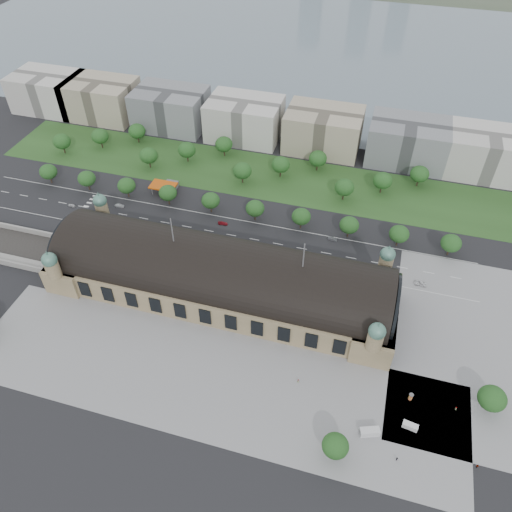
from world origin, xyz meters
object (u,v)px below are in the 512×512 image
(bus_mid, at_px, (226,247))
(pedestrian_5, at_px, (456,408))
(bus_east, at_px, (282,258))
(pedestrian_4, at_px, (397,459))
(traffic_car_1, at_px, (119,206))
(advertising_column, at_px, (411,397))
(pedestrian_0, at_px, (298,381))
(parked_car_0, at_px, (85,229))
(parked_car_2, at_px, (145,237))
(traffic_car_5, at_px, (332,239))
(traffic_car_0, at_px, (72,205))
(bus_west, at_px, (258,246))
(pedestrian_3, at_px, (477,466))
(parked_car_6, at_px, (179,248))
(petrol_station, at_px, (168,185))
(parked_car_1, at_px, (117,230))
(van_east, at_px, (409,426))
(parked_car_4, at_px, (165,245))
(parked_car_5, at_px, (141,240))
(parked_car_3, at_px, (159,238))
(traffic_car_3, at_px, (223,223))
(traffic_car_2, at_px, (105,215))
(van_south, at_px, (369,432))

(bus_mid, xyz_separation_m, pedestrian_5, (106.61, -58.03, -1.06))
(bus_east, relative_size, pedestrian_4, 7.71)
(traffic_car_1, bearing_deg, advertising_column, -122.61)
(advertising_column, relative_size, pedestrian_0, 1.83)
(parked_car_0, xyz_separation_m, parked_car_2, (31.59, 3.22, -0.04))
(traffic_car_5, bearing_deg, bus_mid, 119.87)
(traffic_car_0, xyz_separation_m, bus_west, (104.79, -4.76, 0.96))
(pedestrian_3, bearing_deg, parked_car_6, 1.39)
(petrol_station, bearing_deg, bus_east, -27.11)
(parked_car_1, height_order, parked_car_6, parked_car_6)
(bus_mid, height_order, van_east, bus_mid)
(traffic_car_5, xyz_separation_m, parked_car_4, (-77.80, -27.27, 0.01))
(van_east, xyz_separation_m, pedestrian_5, (15.80, 11.71, -0.30))
(parked_car_5, distance_m, pedestrian_4, 151.41)
(traffic_car_1, height_order, traffic_car_5, traffic_car_1)
(traffic_car_1, xyz_separation_m, bus_west, (80.05, -11.49, 0.88))
(parked_car_0, bearing_deg, pedestrian_4, 38.00)
(van_east, bearing_deg, parked_car_3, 160.99)
(bus_mid, distance_m, pedestrian_0, 79.89)
(advertising_column, bearing_deg, pedestrian_4, -96.88)
(parked_car_6, bearing_deg, traffic_car_3, 127.18)
(petrol_station, relative_size, traffic_car_5, 3.06)
(parked_car_1, bearing_deg, traffic_car_3, 79.29)
(traffic_car_1, relative_size, parked_car_0, 1.10)
(van_east, height_order, pedestrian_3, van_east)
(parked_car_5, bearing_deg, traffic_car_5, 74.66)
(advertising_column, bearing_deg, pedestrian_3, -40.97)
(traffic_car_2, distance_m, pedestrian_3, 201.26)
(parked_car_5, xyz_separation_m, van_east, (133.31, -64.40, 0.28))
(parked_car_0, bearing_deg, advertising_column, 45.84)
(parked_car_6, height_order, pedestrian_5, pedestrian_5)
(parked_car_2, relative_size, advertising_column, 1.49)
(parked_car_2, height_order, bus_east, bus_east)
(traffic_car_5, bearing_deg, pedestrian_3, -140.74)
(parked_car_3, distance_m, bus_east, 62.20)
(traffic_car_2, distance_m, pedestrian_0, 137.74)
(parked_car_0, xyz_separation_m, pedestrian_4, (160.53, -76.86, 0.08))
(parked_car_5, relative_size, pedestrian_5, 3.71)
(petrol_station, height_order, traffic_car_5, petrol_station)
(traffic_car_1, xyz_separation_m, bus_mid, (65.61, -16.49, 1.06))
(petrol_station, height_order, traffic_car_3, petrol_station)
(petrol_station, height_order, traffic_car_0, petrol_station)
(van_south, bearing_deg, bus_mid, 115.17)
(traffic_car_2, distance_m, van_south, 168.61)
(petrol_station, relative_size, traffic_car_2, 2.92)
(advertising_column, bearing_deg, traffic_car_5, 117.96)
(bus_east, height_order, pedestrian_4, bus_east)
(traffic_car_2, xyz_separation_m, parked_car_2, (27.78, -9.99, 0.02))
(traffic_car_5, bearing_deg, traffic_car_3, 99.57)
(traffic_car_1, relative_size, parked_car_4, 1.04)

